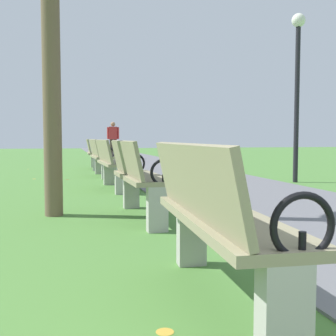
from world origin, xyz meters
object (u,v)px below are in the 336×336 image
object	(u,v)px
lamp_post	(297,71)
park_bench_6	(93,153)
park_bench_4	(111,163)
park_bench_5	(100,156)
pedestrian_walking	(113,138)
park_bench_2	(215,218)
park_bench_3	(138,177)

from	to	relation	value
lamp_post	park_bench_6	bearing A→B (deg)	128.55
lamp_post	park_bench_4	bearing A→B (deg)	-175.08
park_bench_5	pedestrian_walking	world-z (taller)	pedestrian_walking
pedestrian_walking	park_bench_2	bearing A→B (deg)	-94.23
park_bench_5	park_bench_6	world-z (taller)	same
park_bench_4	pedestrian_walking	distance (m)	11.21
park_bench_3	lamp_post	size ratio (longest dim) A/B	0.46
park_bench_2	park_bench_5	xyz separation A→B (m)	(-0.00, 8.16, 0.00)
park_bench_3	park_bench_6	bearing A→B (deg)	90.00
pedestrian_walking	park_bench_4	bearing A→B (deg)	-96.31
park_bench_4	park_bench_6	distance (m)	5.21
park_bench_2	park_bench_5	distance (m)	8.16
park_bench_6	park_bench_3	bearing A→B (deg)	-90.00
park_bench_6	pedestrian_walking	size ratio (longest dim) A/B	1.00
park_bench_4	park_bench_5	bearing A→B (deg)	90.00
park_bench_2	park_bench_4	xyz separation A→B (m)	(-0.00, 5.51, 0.00)
park_bench_3	lamp_post	bearing A→B (deg)	39.75
park_bench_4	lamp_post	distance (m)	4.31
park_bench_3	park_bench_6	world-z (taller)	same
park_bench_2	pedestrian_walking	xyz separation A→B (m)	(1.23, 16.64, 0.44)
park_bench_2	park_bench_3	xyz separation A→B (m)	(-0.00, 2.61, 0.00)
lamp_post	park_bench_3	bearing A→B (deg)	-140.25
park_bench_2	park_bench_6	bearing A→B (deg)	90.00
park_bench_2	park_bench_3	bearing A→B (deg)	90.00
park_bench_3	park_bench_4	world-z (taller)	same
park_bench_4	park_bench_6	size ratio (longest dim) A/B	1.00
park_bench_6	park_bench_2	bearing A→B (deg)	-90.00
park_bench_2	park_bench_4	distance (m)	5.51
park_bench_5	lamp_post	distance (m)	4.88
park_bench_2	pedestrian_walking	world-z (taller)	pedestrian_walking
park_bench_3	park_bench_5	world-z (taller)	same
park_bench_4	park_bench_6	world-z (taller)	same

